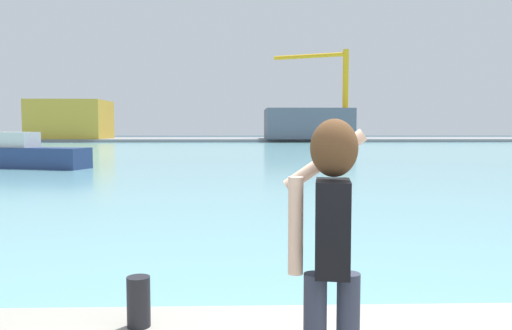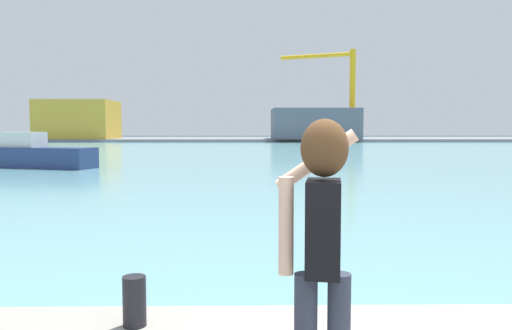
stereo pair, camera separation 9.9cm
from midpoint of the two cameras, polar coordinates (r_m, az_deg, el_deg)
The scene contains 9 objects.
ground_plane at distance 52.82m, azimuth 0.39°, elevation 1.57°, with size 220.00×220.00×0.00m, color #334751.
harbor_water at distance 54.81m, azimuth 0.35°, elevation 1.67°, with size 140.00×100.00×0.02m, color #6BA8B2.
far_shore_dock at distance 94.78m, azimuth -0.19°, elevation 2.87°, with size 140.00×20.00×0.51m, color gray.
person_photographer at distance 3.08m, azimuth 8.23°, elevation -7.52°, with size 0.53×0.56×1.74m.
harbor_bollard at distance 4.60m, azimuth -12.79°, elevation -14.59°, with size 0.20×0.20×0.43m, color black.
boat_moored at distance 33.17m, azimuth -23.58°, elevation 1.08°, with size 7.76×4.11×2.12m.
warehouse_left at distance 95.35m, azimuth -19.17°, elevation 4.80°, with size 12.47×10.75×6.67m, color gold.
warehouse_right at distance 89.86m, azimuth 6.54°, elevation 4.58°, with size 14.67×11.36×5.18m, color slate.
port_crane at distance 90.66m, azimuth 9.55°, elevation 9.03°, with size 12.53×6.19×15.30m.
Camera 2 is at (-1.16, -2.75, 2.38)m, focal length 35.86 mm.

